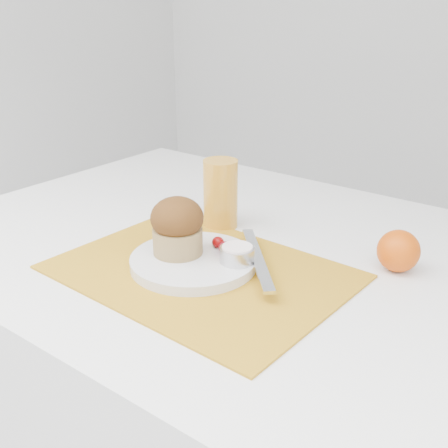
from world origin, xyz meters
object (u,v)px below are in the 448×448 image
Objects in this scene: muffin at (177,226)px; orange at (398,251)px; juice_glass at (221,194)px; table at (251,422)px; plate at (193,261)px.

orange is at bearing 33.83° from muffin.
muffin is (0.04, -0.17, 0.00)m from juice_glass.
table is at bearing -23.20° from juice_glass.
orange is (0.22, 0.07, 0.41)m from table.
orange is 0.52× the size of juice_glass.
orange is at bearing 4.44° from juice_glass.
juice_glass is at bearing 104.71° from muffin.
juice_glass is (-0.07, 0.16, 0.05)m from plate.
muffin reaches higher than table.
orange is 0.35m from muffin.
muffin is (-0.07, -0.12, 0.44)m from table.
plate is 0.32m from orange.
plate is at bearing -108.48° from table.
juice_glass is (-0.11, 0.05, 0.44)m from table.
muffin reaches higher than plate.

